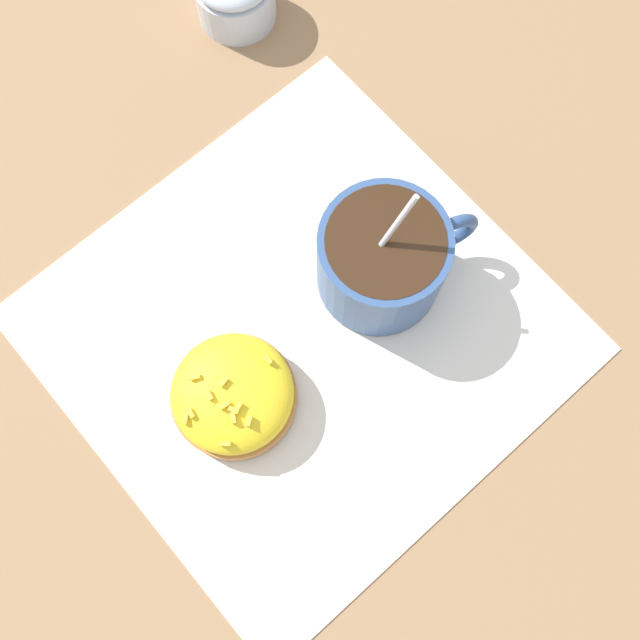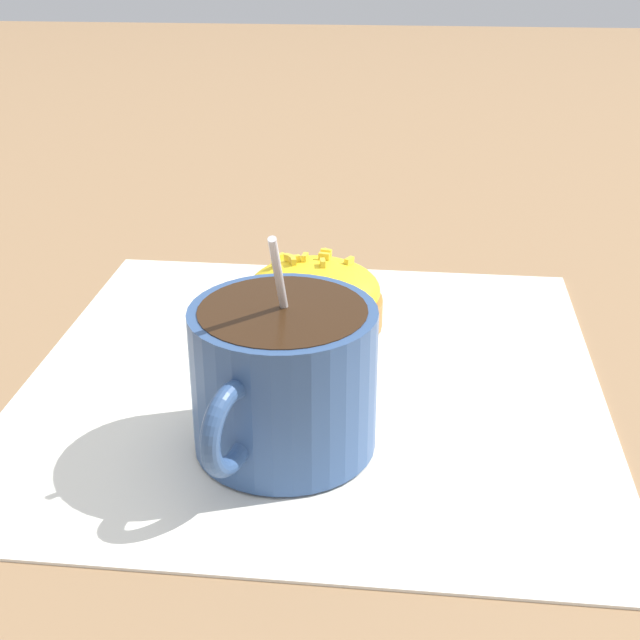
{
  "view_description": "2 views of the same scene",
  "coord_description": "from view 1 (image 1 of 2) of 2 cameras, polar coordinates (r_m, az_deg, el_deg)",
  "views": [
    {
      "loc": [
        -0.08,
        -0.11,
        0.53
      ],
      "look_at": [
        0.01,
        -0.01,
        0.04
      ],
      "focal_mm": 42.0,
      "sensor_mm": 36.0,
      "label": 1
    },
    {
      "loc": [
        0.44,
        0.04,
        0.25
      ],
      "look_at": [
        0.0,
        0.0,
        0.04
      ],
      "focal_mm": 50.0,
      "sensor_mm": 36.0,
      "label": 2
    }
  ],
  "objects": [
    {
      "name": "ground_plane",
      "position": [
        0.55,
        -1.37,
        -0.88
      ],
      "size": [
        3.0,
        3.0,
        0.0
      ],
      "primitive_type": "plane",
      "color": "#93704C"
    },
    {
      "name": "frosted_pastry",
      "position": [
        0.52,
        -6.63,
        -5.67
      ],
      "size": [
        0.09,
        0.09,
        0.04
      ],
      "color": "#B2753D",
      "rests_on": "paper_napkin"
    },
    {
      "name": "coffee_cup",
      "position": [
        0.52,
        4.88,
        4.73
      ],
      "size": [
        0.12,
        0.09,
        0.12
      ],
      "color": "#335184",
      "rests_on": "paper_napkin"
    },
    {
      "name": "paper_napkin",
      "position": [
        0.55,
        -1.37,
        -0.84
      ],
      "size": [
        0.34,
        0.33,
        0.0
      ],
      "color": "white",
      "rests_on": "ground_plane"
    }
  ]
}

